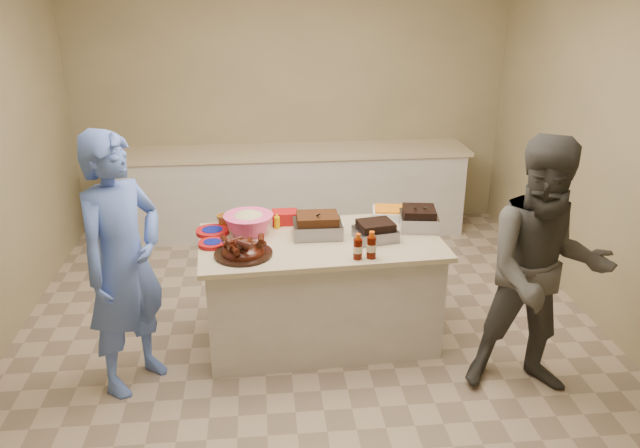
{
  "coord_description": "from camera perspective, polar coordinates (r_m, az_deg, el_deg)",
  "views": [
    {
      "loc": [
        -0.34,
        -4.01,
        2.56
      ],
      "look_at": [
        0.07,
        0.1,
        0.91
      ],
      "focal_mm": 35.0,
      "sensor_mm": 36.0,
      "label": 1
    }
  ],
  "objects": [
    {
      "name": "bbq_bottle_a",
      "position": [
        4.15,
        3.45,
        -3.19
      ],
      "size": [
        0.06,
        0.06,
        0.18
      ],
      "primitive_type": "cylinder",
      "rotation": [
        0.0,
        0.0,
        0.06
      ],
      "color": "#450C02",
      "rests_on": "island"
    },
    {
      "name": "guest_blue",
      "position": [
        4.55,
        -16.27,
        -13.48
      ],
      "size": [
        1.77,
        1.53,
        0.41
      ],
      "primitive_type": "imported",
      "rotation": [
        0.0,
        0.0,
        0.94
      ],
      "color": "#5475D1",
      "rests_on": "ground"
    },
    {
      "name": "plate_stack_large",
      "position": [
        4.61,
        -9.8,
        -0.84
      ],
      "size": [
        0.25,
        0.25,
        0.03
      ],
      "primitive_type": "cylinder",
      "rotation": [
        0.0,
        0.0,
        0.06
      ],
      "color": "#A81012",
      "rests_on": "island"
    },
    {
      "name": "sauce_bowl",
      "position": [
        4.54,
        -0.12,
        -0.9
      ],
      "size": [
        0.14,
        0.05,
        0.13
      ],
      "primitive_type": "imported",
      "rotation": [
        0.0,
        0.0,
        0.06
      ],
      "color": "silver",
      "rests_on": "island"
    },
    {
      "name": "back_counter",
      "position": [
        6.57,
        -2.39,
        3.02
      ],
      "size": [
        3.6,
        0.64,
        0.9
      ],
      "primitive_type": null,
      "color": "beige",
      "rests_on": "ground"
    },
    {
      "name": "room",
      "position": [
        4.77,
        -0.67,
        -10.71
      ],
      "size": [
        4.5,
        5.0,
        2.7
      ],
      "primitive_type": null,
      "color": "tan",
      "rests_on": "ground"
    },
    {
      "name": "plastic_cup",
      "position": [
        4.72,
        -8.79,
        -0.24
      ],
      "size": [
        0.11,
        0.1,
        0.1
      ],
      "primitive_type": "imported",
      "rotation": [
        0.0,
        0.0,
        0.06
      ],
      "color": "#AA6C1E",
      "rests_on": "island"
    },
    {
      "name": "pulled_pork_tray",
      "position": [
        4.51,
        -0.23,
        -1.06
      ],
      "size": [
        0.35,
        0.27,
        0.11
      ],
      "primitive_type": "cube",
      "rotation": [
        0.0,
        0.0,
        -0.01
      ],
      "color": "#47230F",
      "rests_on": "island"
    },
    {
      "name": "basket_stack",
      "position": [
        4.74,
        -3.21,
        0.08
      ],
      "size": [
        0.19,
        0.15,
        0.1
      ],
      "primitive_type": "cube",
      "rotation": [
        0.0,
        0.0,
        -0.01
      ],
      "color": "#A81012",
      "rests_on": "island"
    },
    {
      "name": "guest_gray",
      "position": [
        4.54,
        18.37,
        -13.85
      ],
      "size": [
        1.1,
        1.82,
        0.65
      ],
      "primitive_type": "imported",
      "rotation": [
        0.0,
        0.0,
        -0.17
      ],
      "color": "#4E4C47",
      "rests_on": "ground"
    },
    {
      "name": "roasting_pan",
      "position": [
        4.69,
        8.96,
        -0.37
      ],
      "size": [
        0.31,
        0.31,
        0.11
      ],
      "primitive_type": "cube",
      "rotation": [
        0.0,
        0.0,
        -0.15
      ],
      "color": "gray",
      "rests_on": "island"
    },
    {
      "name": "coleslaw_bowl",
      "position": [
        4.57,
        -6.5,
        -0.87
      ],
      "size": [
        0.38,
        0.38,
        0.25
      ],
      "primitive_type": null,
      "rotation": [
        0.0,
        0.0,
        0.06
      ],
      "color": "#FF4E8E",
      "rests_on": "island"
    },
    {
      "name": "sausage_plate",
      "position": [
        4.67,
        0.47,
        -0.22
      ],
      "size": [
        0.3,
        0.3,
        0.05
      ],
      "primitive_type": "cylinder",
      "rotation": [
        0.0,
        0.0,
        -0.06
      ],
      "color": "silver",
      "rests_on": "island"
    },
    {
      "name": "island",
      "position": [
        4.82,
        0.06,
        -10.35
      ],
      "size": [
        1.76,
        1.0,
        0.81
      ],
      "primitive_type": null,
      "rotation": [
        0.0,
        0.0,
        0.06
      ],
      "color": "beige",
      "rests_on": "ground"
    },
    {
      "name": "bbq_bottle_b",
      "position": [
        4.17,
        4.69,
        -3.1
      ],
      "size": [
        0.07,
        0.07,
        0.19
      ],
      "primitive_type": "cylinder",
      "rotation": [
        0.0,
        0.0,
        0.06
      ],
      "color": "#450C02",
      "rests_on": "island"
    },
    {
      "name": "mac_cheese_dish",
      "position": [
        4.88,
        6.65,
        0.62
      ],
      "size": [
        0.34,
        0.28,
        0.08
      ],
      "primitive_type": "cube",
      "rotation": [
        0.0,
        0.0,
        -0.17
      ],
      "color": "orange",
      "rests_on": "island"
    },
    {
      "name": "brisket_tray",
      "position": [
        4.46,
        5.07,
        -1.41
      ],
      "size": [
        0.32,
        0.28,
        0.08
      ],
      "primitive_type": "cube",
      "rotation": [
        0.0,
        0.0,
        0.2
      ],
      "color": "black",
      "rests_on": "island"
    },
    {
      "name": "rib_platter",
      "position": [
        4.23,
        -7.01,
        -2.84
      ],
      "size": [
        0.43,
        0.43,
        0.16
      ],
      "primitive_type": null,
      "rotation": [
        0.0,
        0.0,
        -0.08
      ],
      "color": "#421308",
      "rests_on": "island"
    },
    {
      "name": "mustard_bottle",
      "position": [
        4.65,
        -3.94,
        -0.38
      ],
      "size": [
        0.05,
        0.05,
        0.12
      ],
      "primitive_type": "cylinder",
      "rotation": [
        0.0,
        0.0,
        0.06
      ],
      "color": "#F4B600",
      "rests_on": "island"
    },
    {
      "name": "plate_stack_small",
      "position": [
        4.41,
        -9.81,
        -1.95
      ],
      "size": [
        0.21,
        0.21,
        0.03
      ],
      "primitive_type": "cylinder",
      "rotation": [
        0.0,
        0.0,
        0.06
      ],
      "color": "#A81012",
      "rests_on": "island"
    }
  ]
}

